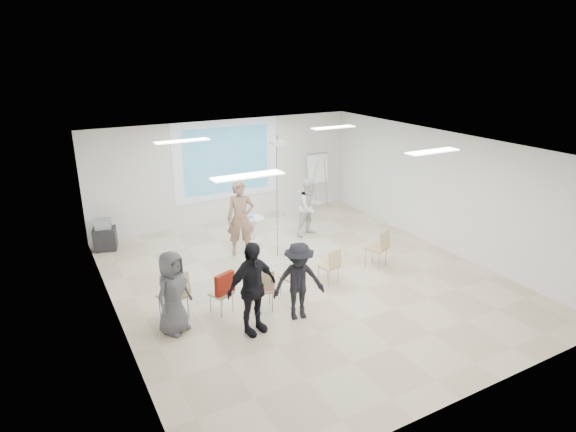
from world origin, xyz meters
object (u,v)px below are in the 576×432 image
pedestal_table (254,228)px  audience_mid (299,276)px  chair_center (294,275)px  player_left (240,214)px  chair_left_mid (224,291)px  chair_right_inner (331,264)px  chair_right_far (380,246)px  flipchart_easel (318,168)px  laptop (262,287)px  player_right (310,204)px  chair_left_inner (263,287)px  chair_far_left (175,293)px  audience_left (252,282)px  audience_outer (172,288)px  av_cart (105,236)px

pedestal_table → audience_mid: audience_mid is taller
chair_center → audience_mid: size_ratio=0.47×
player_left → chair_left_mid: 2.96m
chair_right_inner → chair_right_far: size_ratio=0.86×
player_left → flipchart_easel: (3.53, 2.06, 0.30)m
chair_right_far → flipchart_easel: (1.02, 4.36, 0.82)m
player_left → laptop: player_left is taller
player_right → chair_left_inner: 4.27m
chair_left_mid → chair_center: bearing=-23.3°
player_left → chair_left_inner: size_ratio=2.42×
player_left → chair_center: (0.07, -2.55, -0.58)m
chair_far_left → audience_mid: size_ratio=0.57×
chair_left_inner → audience_left: bearing=-113.7°
chair_center → chair_right_far: (2.44, 0.25, 0.07)m
chair_far_left → chair_right_far: 4.86m
player_left → chair_center: 2.61m
chair_left_mid → chair_left_inner: size_ratio=0.92×
chair_left_inner → chair_center: chair_left_inner is taller
chair_left_mid → pedestal_table: bearing=34.4°
audience_left → flipchart_easel: size_ratio=1.08×
chair_left_inner → laptop: chair_left_inner is taller
pedestal_table → chair_center: bearing=-100.2°
chair_far_left → chair_left_inner: bearing=-34.3°
chair_right_far → audience_outer: audience_outer is taller
player_left → chair_left_inner: player_left is taller
chair_center → av_cart: size_ratio=0.99×
player_right → audience_mid: player_right is taller
player_right → audience_outer: (-4.65, -2.96, -0.00)m
audience_mid → av_cart: size_ratio=2.11×
flipchart_easel → player_left: bearing=-146.8°
player_right → chair_left_mid: bearing=-154.5°
chair_right_inner → chair_right_far: bearing=-9.3°
chair_far_left → chair_center: (2.42, -0.22, -0.11)m
audience_mid → av_cart: bearing=132.0°
chair_right_far → chair_right_inner: bearing=163.4°
pedestal_table → chair_left_mid: (-2.10, -3.12, 0.10)m
chair_right_far → flipchart_easel: size_ratio=0.50×
pedestal_table → chair_far_left: chair_far_left is taller
pedestal_table → audience_outer: 4.54m
pedestal_table → laptop: size_ratio=2.11×
audience_mid → audience_outer: audience_outer is taller
flipchart_easel → audience_mid: bearing=-122.2°
laptop → audience_mid: (0.46, -0.64, 0.40)m
audience_outer → av_cart: 4.62m
player_right → audience_left: (-3.42, -3.66, 0.12)m
chair_right_inner → chair_far_left: bearing=162.2°
chair_right_far → audience_mid: size_ratio=0.54×
chair_center → av_cart: bearing=104.0°
laptop → player_left: bearing=-88.3°
chair_left_inner → flipchart_easel: (4.28, 4.84, 0.85)m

